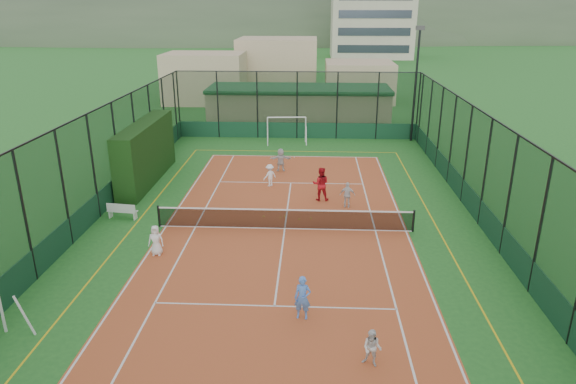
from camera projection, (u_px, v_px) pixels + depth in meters
The scene contains 18 objects.
ground at pixel (285, 229), 23.41m from camera, with size 300.00×300.00×0.00m, color #236627.
court_slab at pixel (285, 229), 23.40m from camera, with size 11.17×23.97×0.01m, color #B15927.
tennis_net at pixel (285, 218), 23.22m from camera, with size 11.67×0.12×1.06m, color black, non-canonical shape.
perimeter_fence at pixel (285, 177), 22.55m from camera, with size 18.12×34.12×5.00m, color black, non-canonical shape.
floodlight_ne at pixel (415, 85), 37.16m from camera, with size 0.60×0.26×8.25m, color black, non-canonical shape.
clubhouse at pixel (299, 105), 43.50m from camera, with size 15.20×7.20×3.15m, color tan, non-canonical shape.
distant_hills at pixel (310, 36), 164.08m from camera, with size 200.00×60.00×24.00m, color #384C33, non-canonical shape.
hedge_left at pixel (146, 152), 29.28m from camera, with size 1.16×7.75×3.39m, color black.
white_bench at pixel (122, 210), 24.43m from camera, with size 1.45×0.40×0.81m, color white, non-canonical shape.
futsal_goal_far at pixel (287, 130), 37.82m from camera, with size 2.91×0.84×1.88m, color white, non-canonical shape.
child_near_left at pixel (156, 240), 20.79m from camera, with size 0.62×0.40×1.27m, color white.
child_near_mid at pixel (303, 298), 16.51m from camera, with size 0.54×0.36×1.48m, color #538BEC.
child_near_right at pixel (372, 348), 14.37m from camera, with size 0.55×0.43×1.14m, color silver.
child_far_left at pixel (270, 175), 28.69m from camera, with size 0.82×0.47×1.27m, color white.
child_far_right at pixel (347, 195), 25.67m from camera, with size 0.77×0.32×1.32m, color silver.
child_far_back at pixel (281, 160), 31.30m from camera, with size 1.32×0.42×1.42m, color silver.
coach at pixel (321, 184), 26.55m from camera, with size 0.86×0.67×1.78m, color #AD121B.
tennis_balls at pixel (288, 217), 24.55m from camera, with size 2.34×0.36×0.07m.
Camera 1 is at (1.19, -21.36, 9.64)m, focal length 32.00 mm.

